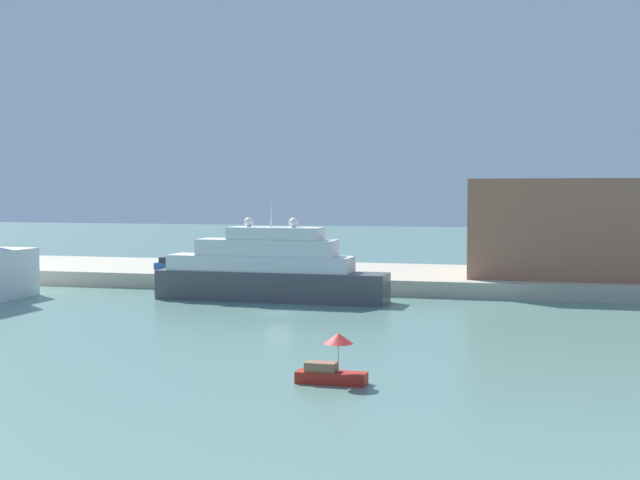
# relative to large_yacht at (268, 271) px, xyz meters

# --- Properties ---
(ground) EXTENTS (400.00, 400.00, 0.00)m
(ground) POSITION_rel_large_yacht_xyz_m (4.02, -9.20, -3.11)
(ground) COLOR slate
(quay_dock) EXTENTS (110.00, 22.32, 1.77)m
(quay_dock) POSITION_rel_large_yacht_xyz_m (4.02, 17.96, -2.23)
(quay_dock) COLOR #B7AD99
(quay_dock) RESTS_ON ground
(large_yacht) EXTENTS (24.81, 4.36, 11.05)m
(large_yacht) POSITION_rel_large_yacht_xyz_m (0.00, 0.00, 0.00)
(large_yacht) COLOR #4C4C51
(large_yacht) RESTS_ON ground
(small_motorboat) EXTENTS (4.29, 1.82, 3.10)m
(small_motorboat) POSITION_rel_large_yacht_xyz_m (16.44, -36.75, -1.95)
(small_motorboat) COLOR #B22319
(small_motorboat) RESTS_ON ground
(harbor_building) EXTENTS (19.34, 14.69, 11.16)m
(harbor_building) POSITION_rel_large_yacht_xyz_m (29.47, 17.22, 4.24)
(harbor_building) COLOR #9E664C
(harbor_building) RESTS_ON quay_dock
(parked_car) EXTENTS (4.22, 1.73, 1.50)m
(parked_car) POSITION_rel_large_yacht_xyz_m (-17.12, 12.91, -0.70)
(parked_car) COLOR #1E4C99
(parked_car) RESTS_ON quay_dock
(person_figure) EXTENTS (0.36, 0.36, 1.83)m
(person_figure) POSITION_rel_large_yacht_xyz_m (-12.40, 13.56, -0.49)
(person_figure) COLOR #334C8C
(person_figure) RESTS_ON quay_dock
(mooring_bollard) EXTENTS (0.38, 0.38, 0.90)m
(mooring_bollard) POSITION_rel_large_yacht_xyz_m (1.05, 7.76, -0.89)
(mooring_bollard) COLOR black
(mooring_bollard) RESTS_ON quay_dock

